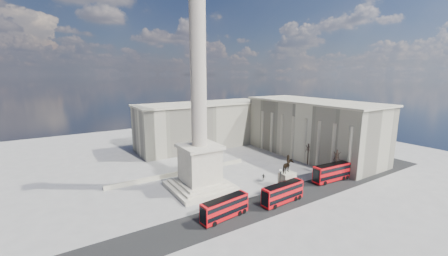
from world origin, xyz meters
TOP-DOWN VIEW (x-y plane):
  - ground at (0.00, 0.00)m, footprint 180.00×180.00m
  - asphalt_road at (5.00, -10.00)m, footprint 120.00×9.00m
  - nelsons_column at (0.00, 5.00)m, footprint 14.00×14.00m
  - balustrade_wall at (0.00, 16.00)m, footprint 40.00×0.60m
  - building_east at (45.00, 10.00)m, footprint 19.00×46.00m
  - building_northeast at (20.00, 40.00)m, footprint 51.00×17.00m
  - red_bus_a at (-2.47, -10.01)m, footprint 10.34×3.55m
  - red_bus_b at (11.42, -11.13)m, footprint 10.57×3.03m
  - red_bus_c at (30.79, -8.95)m, footprint 11.35×3.36m
  - red_bus_d at (45.45, -9.39)m, footprint 10.99×3.10m
  - victorian_lamp at (14.11, -7.41)m, footprint 0.50×0.50m
  - equestrian_statue at (15.84, -7.88)m, footprint 4.42×3.31m
  - bare_tree_near at (33.17, -8.30)m, footprint 1.88×1.88m
  - bare_tree_mid at (35.90, 3.40)m, footprint 1.80×1.80m
  - bare_tree_far at (37.49, 14.92)m, footprint 1.84×1.84m
  - pedestrian_walking at (20.53, -1.10)m, footprint 0.67×0.61m
  - pedestrian_standing at (22.00, -6.50)m, footprint 0.88×0.72m
  - pedestrian_crossing at (16.18, 0.71)m, footprint 0.94×1.18m

SIDE VIEW (x-z plane):
  - ground at x=0.00m, z-range 0.00..0.00m
  - asphalt_road at x=5.00m, z-range 0.00..0.01m
  - balustrade_wall at x=0.00m, z-range 0.00..1.10m
  - pedestrian_walking at x=20.53m, z-range 0.00..1.54m
  - pedestrian_standing at x=22.00m, z-range 0.00..1.72m
  - pedestrian_crossing at x=16.18m, z-range 0.00..1.87m
  - red_bus_a at x=-2.47m, z-range 0.10..4.21m
  - red_bus_b at x=11.42m, z-range 0.10..4.34m
  - red_bus_d at x=45.45m, z-range 0.11..4.52m
  - red_bus_c at x=30.79m, z-range 0.11..4.65m
  - equestrian_statue at x=15.84m, z-range -1.35..7.74m
  - victorian_lamp at x=14.11m, z-range 0.52..6.40m
  - bare_tree_mid at x=35.90m, z-range 1.97..8.80m
  - bare_tree_far at x=37.49m, z-range 2.16..9.66m
  - bare_tree_near at x=33.17m, z-range 2.36..10.57m
  - building_northeast at x=20.00m, z-range 0.02..16.62m
  - building_east at x=45.00m, z-range 0.02..18.62m
  - nelsons_column at x=0.00m, z-range -12.01..37.84m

